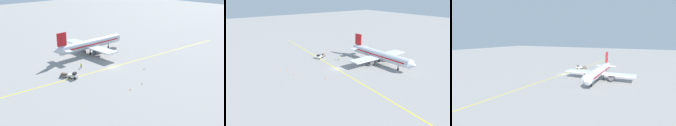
# 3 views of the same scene
# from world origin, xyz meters

# --- Properties ---
(ground_plane) EXTENTS (400.00, 400.00, 0.00)m
(ground_plane) POSITION_xyz_m (0.00, 0.00, 0.00)
(ground_plane) COLOR gray
(apron_yellow_centreline) EXTENTS (11.50, 119.52, 0.01)m
(apron_yellow_centreline) POSITION_xyz_m (0.00, 0.00, 0.00)
(apron_yellow_centreline) COLOR yellow
(apron_yellow_centreline) RESTS_ON ground
(airplane_at_gate) EXTENTS (28.07, 35.44, 10.60)m
(airplane_at_gate) POSITION_xyz_m (-18.42, 4.99, 3.71)
(airplane_at_gate) COLOR silver
(airplane_at_gate) RESTS_ON ground
(baggage_tug_white) EXTENTS (3.35, 2.80, 2.11)m
(baggage_tug_white) POSITION_xyz_m (-1.29, -15.82, 0.90)
(baggage_tug_white) COLOR white
(baggage_tug_white) RESTS_ON ground
(baggage_cart_trailing) EXTENTS (2.95, 2.47, 1.24)m
(baggage_cart_trailing) POSITION_xyz_m (-4.19, -17.40, 0.76)
(baggage_cart_trailing) COLOR gray
(baggage_cart_trailing) RESTS_ON ground
(ground_crew_worker) EXTENTS (0.51, 0.38, 1.68)m
(ground_crew_worker) POSITION_xyz_m (-7.08, -8.43, 0.91)
(ground_crew_worker) COLOR #23232D
(ground_crew_worker) RESTS_ON ground
(traffic_cone_near_nose) EXTENTS (0.32, 0.32, 0.55)m
(traffic_cone_near_nose) POSITION_xyz_m (16.67, -3.66, 0.28)
(traffic_cone_near_nose) COLOR orange
(traffic_cone_near_nose) RESTS_ON ground
(traffic_cone_mid_apron) EXTENTS (0.32, 0.32, 0.55)m
(traffic_cone_mid_apron) POSITION_xyz_m (9.16, 6.18, 0.28)
(traffic_cone_mid_apron) COLOR orange
(traffic_cone_mid_apron) RESTS_ON ground
(traffic_cone_by_wingtip) EXTENTS (0.32, 0.32, 0.55)m
(traffic_cone_by_wingtip) POSITION_xyz_m (16.96, -9.18, 0.28)
(traffic_cone_by_wingtip) COLOR orange
(traffic_cone_by_wingtip) RESTS_ON ground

